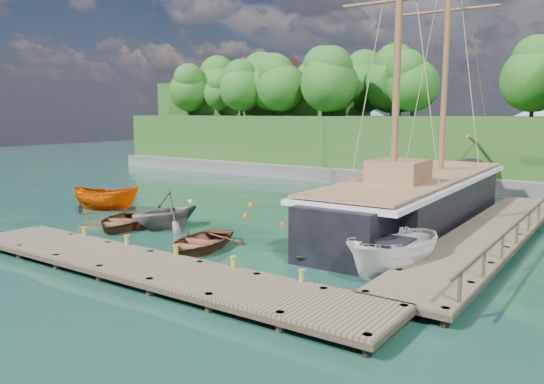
{
  "coord_description": "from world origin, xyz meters",
  "views": [
    {
      "loc": [
        17.17,
        -20.08,
        6.38
      ],
      "look_at": [
        0.6,
        3.78,
        2.0
      ],
      "focal_mm": 35.0,
      "sensor_mm": 36.0,
      "label": 1
    }
  ],
  "objects": [
    {
      "name": "ground",
      "position": [
        0.0,
        0.0,
        0.0
      ],
      "size": [
        160.0,
        160.0,
        0.0
      ],
      "primitive_type": "plane",
      "color": "#103927",
      "rests_on": "ground"
    },
    {
      "name": "bollard_4",
      "position": [
        8.0,
        -5.1,
        0.0
      ],
      "size": [
        0.26,
        0.26,
        0.45
      ],
      "primitive_type": "cylinder",
      "color": "olive",
      "rests_on": "ground"
    },
    {
      "name": "mooring_buoy_3",
      "position": [
        3.55,
        6.72,
        0.0
      ],
      "size": [
        0.34,
        0.34,
        0.34
      ],
      "primitive_type": "sphere",
      "color": "white",
      "rests_on": "ground"
    },
    {
      "name": "mooring_buoy_0",
      "position": [
        -7.54,
        2.59,
        0.0
      ],
      "size": [
        0.28,
        0.28,
        0.28
      ],
      "primitive_type": "sphere",
      "color": "white",
      "rests_on": "ground"
    },
    {
      "name": "dock_east",
      "position": [
        11.5,
        7.0,
        0.43
      ],
      "size": [
        3.2,
        24.0,
        1.1
      ],
      "color": "#44392B",
      "rests_on": "ground"
    },
    {
      "name": "distant_ridge",
      "position": [
        4.3,
        70.0,
        4.35
      ],
      "size": [
        117.0,
        40.0,
        10.0
      ],
      "color": "#728CA5",
      "rests_on": "ground"
    },
    {
      "name": "mooring_buoy_7",
      "position": [
        2.83,
        4.28,
        0.0
      ],
      "size": [
        0.29,
        0.29,
        0.29
      ],
      "primitive_type": "sphere",
      "color": "#F9420B",
      "rests_on": "ground"
    },
    {
      "name": "rowboat_0",
      "position": [
        -6.26,
        -0.98,
        0.0
      ],
      "size": [
        5.37,
        5.89,
        1.0
      ],
      "primitive_type": "imported",
      "rotation": [
        0.0,
        0.0,
        0.52
      ],
      "color": "#54331C",
      "rests_on": "ground"
    },
    {
      "name": "mooring_buoy_6",
      "position": [
        -9.24,
        7.55,
        0.0
      ],
      "size": [
        0.31,
        0.31,
        0.31
      ],
      "primitive_type": "sphere",
      "color": "silver",
      "rests_on": "ground"
    },
    {
      "name": "motorboat_orange",
      "position": [
        -11.39,
        1.91,
        0.0
      ],
      "size": [
        4.88,
        3.47,
        1.77
      ],
      "primitive_type": "imported",
      "rotation": [
        0.0,
        0.0,
        2.0
      ],
      "color": "#D14A00",
      "rests_on": "ground"
    },
    {
      "name": "bollard_1",
      "position": [
        -1.0,
        -5.1,
        0.0
      ],
      "size": [
        0.26,
        0.26,
        0.45
      ],
      "primitive_type": "cylinder",
      "color": "olive",
      "rests_on": "ground"
    },
    {
      "name": "mooring_buoy_1",
      "position": [
        -2.57,
        5.47,
        0.0
      ],
      "size": [
        0.34,
        0.34,
        0.34
      ],
      "primitive_type": "sphere",
      "color": "#D14C0B",
      "rests_on": "ground"
    },
    {
      "name": "mooring_buoy_5",
      "position": [
        -0.44,
        9.88,
        0.0
      ],
      "size": [
        0.28,
        0.28,
        0.28
      ],
      "primitive_type": "sphere",
      "color": "#DF4B00",
      "rests_on": "ground"
    },
    {
      "name": "cabin_boat_white",
      "position": [
        9.57,
        -0.74,
        0.0
      ],
      "size": [
        3.24,
        5.25,
        1.9
      ],
      "primitive_type": "imported",
      "rotation": [
        0.0,
        0.0,
        -0.3
      ],
      "color": "white",
      "rests_on": "ground"
    },
    {
      "name": "mooring_buoy_4",
      "position": [
        -4.75,
        8.88,
        0.0
      ],
      "size": [
        0.35,
        0.35,
        0.35
      ],
      "primitive_type": "sphere",
      "color": "#E36000",
      "rests_on": "ground"
    },
    {
      "name": "headland",
      "position": [
        -12.88,
        31.36,
        5.54
      ],
      "size": [
        51.0,
        19.31,
        12.9
      ],
      "color": "#474744",
      "rests_on": "ground"
    },
    {
      "name": "dock_near",
      "position": [
        2.0,
        -6.5,
        0.43
      ],
      "size": [
        20.0,
        3.2,
        1.1
      ],
      "color": "#44392B",
      "rests_on": "ground"
    },
    {
      "name": "bollard_2",
      "position": [
        2.0,
        -5.1,
        0.0
      ],
      "size": [
        0.26,
        0.26,
        0.45
      ],
      "primitive_type": "cylinder",
      "color": "olive",
      "rests_on": "ground"
    },
    {
      "name": "bollard_0",
      "position": [
        -4.0,
        -5.1,
        0.0
      ],
      "size": [
        0.26,
        0.26,
        0.45
      ],
      "primitive_type": "cylinder",
      "color": "olive",
      "rests_on": "ground"
    },
    {
      "name": "bollard_3",
      "position": [
        5.0,
        -5.1,
        0.0
      ],
      "size": [
        0.26,
        0.26,
        0.45
      ],
      "primitive_type": "cylinder",
      "color": "olive",
      "rests_on": "ground"
    },
    {
      "name": "mooring_buoy_2",
      "position": [
        0.74,
        4.63,
        0.0
      ],
      "size": [
        0.31,
        0.31,
        0.31
      ],
      "primitive_type": "sphere",
      "color": "#F63D00",
      "rests_on": "ground"
    },
    {
      "name": "rowboat_2",
      "position": [
        0.57,
        -2.13,
        0.0
      ],
      "size": [
        4.35,
        5.32,
        0.96
      ],
      "primitive_type": "imported",
      "rotation": [
        0.0,
        0.0,
        0.24
      ],
      "color": "brown",
      "rests_on": "ground"
    },
    {
      "name": "rowboat_3",
      "position": [
        7.0,
        -0.22,
        0.0
      ],
      "size": [
        4.92,
        5.17,
        0.87
      ],
      "primitive_type": "imported",
      "rotation": [
        0.0,
        0.0,
        -0.64
      ],
      "color": "#5E594C",
      "rests_on": "ground"
    },
    {
      "name": "schooner",
      "position": [
        6.91,
        9.53,
        1.19
      ],
      "size": [
        5.72,
        28.84,
        21.39
      ],
      "rotation": [
        0.0,
        0.0,
        0.02
      ],
      "color": "black",
      "rests_on": "ground"
    },
    {
      "name": "rowboat_1",
      "position": [
        -4.16,
        0.26,
        0.0
      ],
      "size": [
        4.29,
        4.75,
        2.21
      ],
      "primitive_type": "imported",
      "rotation": [
        0.0,
        0.0,
        -0.18
      ],
      "color": "#655B54",
      "rests_on": "ground"
    }
  ]
}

